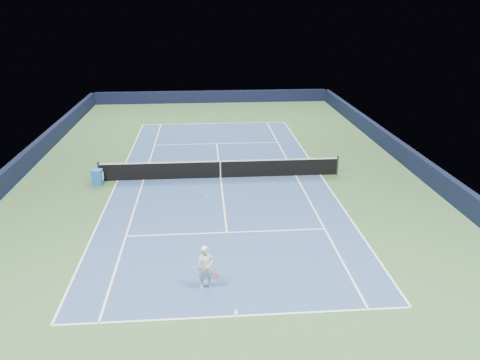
{
  "coord_description": "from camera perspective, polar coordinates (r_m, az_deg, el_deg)",
  "views": [
    {
      "loc": [
        -0.82,
        -23.61,
        9.0
      ],
      "look_at": [
        0.82,
        -3.0,
        1.0
      ],
      "focal_mm": 35.0,
      "sensor_mm": 36.0,
      "label": 1
    }
  ],
  "objects": [
    {
      "name": "ground",
      "position": [
        25.28,
        -2.38,
        0.28
      ],
      "size": [
        40.0,
        40.0,
        0.0
      ],
      "primitive_type": "plane",
      "color": "#32552E",
      "rests_on": "ground"
    },
    {
      "name": "wall_far",
      "position": [
        44.26,
        -3.45,
        10.1
      ],
      "size": [
        22.0,
        0.35,
        1.1
      ],
      "primitive_type": "cube",
      "color": "black",
      "rests_on": "ground"
    },
    {
      "name": "wall_right",
      "position": [
        27.65,
        20.64,
        1.96
      ],
      "size": [
        0.35,
        40.0,
        1.1
      ],
      "primitive_type": "cube",
      "color": "black",
      "rests_on": "ground"
    },
    {
      "name": "wall_left",
      "position": [
        27.0,
        -26.02,
        0.69
      ],
      "size": [
        0.35,
        40.0,
        1.1
      ],
      "primitive_type": "cube",
      "color": "black",
      "rests_on": "ground"
    },
    {
      "name": "court_surface",
      "position": [
        25.28,
        -2.38,
        0.28
      ],
      "size": [
        10.97,
        23.77,
        0.01
      ],
      "primitive_type": "cube",
      "color": "navy",
      "rests_on": "ground"
    },
    {
      "name": "baseline_far",
      "position": [
        36.63,
        -3.14,
        6.91
      ],
      "size": [
        10.97,
        0.08,
        0.0
      ],
      "primitive_type": "cube",
      "color": "white",
      "rests_on": "ground"
    },
    {
      "name": "baseline_near",
      "position": [
        14.8,
        -0.44,
        -16.25
      ],
      "size": [
        10.97,
        0.08,
        0.0
      ],
      "primitive_type": "cube",
      "color": "white",
      "rests_on": "ground"
    },
    {
      "name": "sideline_doubles_right",
      "position": [
        26.04,
        9.76,
        0.63
      ],
      "size": [
        0.08,
        23.77,
        0.0
      ],
      "primitive_type": "cube",
      "color": "white",
      "rests_on": "ground"
    },
    {
      "name": "sideline_doubles_left",
      "position": [
        25.69,
        -14.7,
        -0.06
      ],
      "size": [
        0.08,
        23.77,
        0.0
      ],
      "primitive_type": "cube",
      "color": "white",
      "rests_on": "ground"
    },
    {
      "name": "sideline_singles_right",
      "position": [
        25.74,
        6.81,
        0.55
      ],
      "size": [
        0.08,
        23.77,
        0.0
      ],
      "primitive_type": "cube",
      "color": "white",
      "rests_on": "ground"
    },
    {
      "name": "sideline_singles_left",
      "position": [
        25.48,
        -11.67,
        0.03
      ],
      "size": [
        0.08,
        23.77,
        0.0
      ],
      "primitive_type": "cube",
      "color": "white",
      "rests_on": "ground"
    },
    {
      "name": "service_line_far",
      "position": [
        31.34,
        -2.86,
        4.45
      ],
      "size": [
        8.23,
        0.08,
        0.0
      ],
      "primitive_type": "cube",
      "color": "white",
      "rests_on": "ground"
    },
    {
      "name": "service_line_near",
      "position": [
        19.44,
        -1.61,
        -6.41
      ],
      "size": [
        8.23,
        0.08,
        0.0
      ],
      "primitive_type": "cube",
      "color": "white",
      "rests_on": "ground"
    },
    {
      "name": "center_service_line",
      "position": [
        25.28,
        -2.38,
        0.3
      ],
      "size": [
        0.08,
        12.8,
        0.0
      ],
      "primitive_type": "cube",
      "color": "white",
      "rests_on": "ground"
    },
    {
      "name": "center_mark_far",
      "position": [
        36.48,
        -3.14,
        6.85
      ],
      "size": [
        0.08,
        0.3,
        0.0
      ],
      "primitive_type": "cube",
      "color": "white",
      "rests_on": "ground"
    },
    {
      "name": "center_mark_near",
      "position": [
        14.92,
        -0.48,
        -15.9
      ],
      "size": [
        0.08,
        0.3,
        0.0
      ],
      "primitive_type": "cube",
      "color": "white",
      "rests_on": "ground"
    },
    {
      "name": "tennis_net",
      "position": [
        25.11,
        -2.4,
        1.35
      ],
      "size": [
        12.9,
        0.1,
        1.07
      ],
      "color": "black",
      "rests_on": "ground"
    },
    {
      "name": "sponsor_cube",
      "position": [
        25.27,
        -17.0,
        0.32
      ],
      "size": [
        0.57,
        0.5,
        0.82
      ],
      "color": "blue",
      "rests_on": "ground"
    },
    {
      "name": "tennis_player",
      "position": [
        15.66,
        -4.18,
        -10.59
      ],
      "size": [
        0.77,
        1.28,
        2.88
      ],
      "color": "silver",
      "rests_on": "ground"
    }
  ]
}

